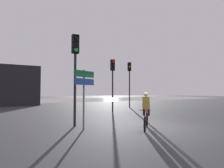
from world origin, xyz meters
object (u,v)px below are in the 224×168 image
at_px(traffic_light_far_right, 129,76).
at_px(direction_sign_post, 84,88).
at_px(traffic_light_center, 113,75).
at_px(cyclist, 146,110).
at_px(traffic_light_near_left, 75,62).

xyz_separation_m(traffic_light_far_right, direction_sign_post, (-7.57, -7.85, -1.45)).
relative_size(traffic_light_center, cyclist, 2.63).
bearing_deg(traffic_light_far_right, traffic_light_center, 44.74).
relative_size(traffic_light_near_left, traffic_light_far_right, 0.93).
distance_m(traffic_light_near_left, cyclist, 3.99).
bearing_deg(cyclist, traffic_light_near_left, 5.09).
distance_m(traffic_light_center, traffic_light_far_right, 4.29).
xyz_separation_m(traffic_light_near_left, direction_sign_post, (0.16, -0.89, -1.25)).
relative_size(traffic_light_far_right, cyclist, 2.89).
relative_size(traffic_light_far_right, direction_sign_post, 1.80).
relative_size(direction_sign_post, cyclist, 1.60).
distance_m(traffic_light_far_right, direction_sign_post, 11.01).
relative_size(traffic_light_center, direction_sign_post, 1.64).
distance_m(traffic_light_near_left, traffic_light_far_right, 10.41).
bearing_deg(direction_sign_post, traffic_light_center, -152.39).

